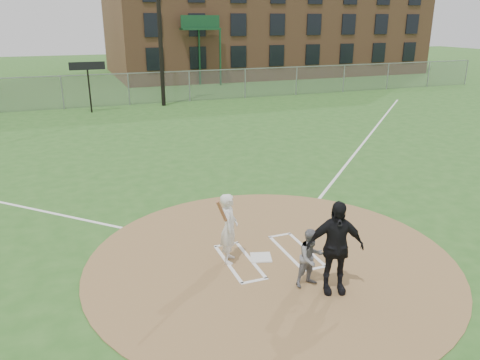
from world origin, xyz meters
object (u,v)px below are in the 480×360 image
object	(u,v)px
home_plate	(261,257)
batter_at_plate	(229,228)
catcher	(311,258)
umpire	(335,247)

from	to	relation	value
home_plate	batter_at_plate	bearing A→B (deg)	169.19
catcher	umpire	distance (m)	0.60
home_plate	batter_at_plate	distance (m)	1.09
catcher	batter_at_plate	world-z (taller)	batter_at_plate
catcher	batter_at_plate	bearing A→B (deg)	120.51
catcher	umpire	bearing A→B (deg)	-55.01
catcher	batter_at_plate	distance (m)	1.98
home_plate	catcher	size ratio (longest dim) A/B	0.38
home_plate	batter_at_plate	world-z (taller)	batter_at_plate
catcher	umpire	world-z (taller)	umpire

